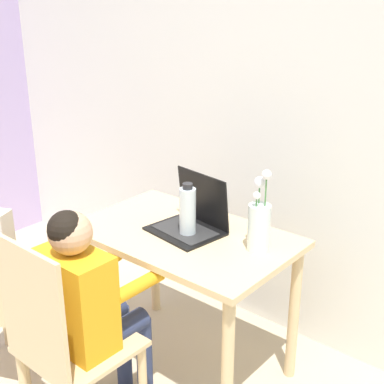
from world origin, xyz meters
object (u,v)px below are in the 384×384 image
Objects in this scene: chair_occupied at (64,344)px; person_seated at (87,297)px; laptop at (192,218)px; water_bottle at (188,211)px; flower_vase at (259,223)px.

chair_occupied is 0.93× the size of person_seated.
person_seated reaches higher than laptop.
water_bottle is (0.07, 0.65, 0.36)m from chair_occupied.
flower_vase is (0.39, 0.61, 0.22)m from person_seated.
person_seated reaches higher than chair_occupied.
flower_vase reaches higher than person_seated.
water_bottle is (0.02, -0.06, 0.06)m from laptop.
water_bottle is at bearing -96.76° from person_seated.
person_seated is at bearing -97.52° from water_bottle.
laptop is at bearing -176.50° from flower_vase.
laptop is at bearing -93.80° from person_seated.
laptop is 0.96× the size of flower_vase.
flower_vase is at bearing -117.24° from chair_occupied.
chair_occupied is at bearing -96.20° from water_bottle.
chair_occupied is at bearing -118.00° from flower_vase.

